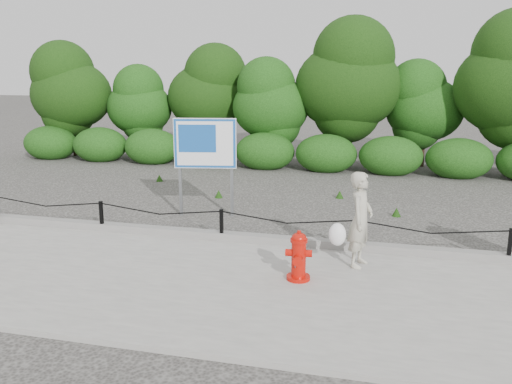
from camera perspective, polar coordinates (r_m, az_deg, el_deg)
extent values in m
plane|color=#2D2B28|center=(10.30, -3.62, -5.48)|extent=(90.00, 90.00, 0.00)
cube|color=gray|center=(8.52, -7.77, -9.36)|extent=(14.00, 4.00, 0.08)
cube|color=slate|center=(10.29, -3.54, -4.61)|extent=(14.00, 0.22, 0.14)
cube|color=black|center=(11.18, -15.96, -2.43)|extent=(0.06, 0.06, 0.60)
cube|color=black|center=(10.18, -3.65, -3.46)|extent=(0.06, 0.06, 0.60)
cube|color=black|center=(9.74, 10.55, -4.43)|extent=(0.06, 0.06, 0.60)
cube|color=black|center=(9.93, 25.15, -5.16)|extent=(0.06, 0.06, 0.60)
cylinder|color=black|center=(11.79, -21.30, -0.93)|extent=(2.50, 0.02, 0.02)
cylinder|color=black|center=(10.56, -10.14, -1.79)|extent=(2.50, 0.02, 0.02)
cylinder|color=black|center=(9.82, 3.30, -2.74)|extent=(2.50, 0.02, 0.02)
cylinder|color=black|center=(9.69, 18.00, -3.60)|extent=(2.50, 0.02, 0.02)
cylinder|color=black|center=(21.39, -18.61, 6.39)|extent=(0.18, 0.18, 2.04)
ellipsoid|color=#265313|center=(21.28, -18.89, 10.20)|extent=(3.02, 2.61, 3.27)
cylinder|color=black|center=(20.53, -12.04, 5.95)|extent=(0.18, 0.18, 1.63)
ellipsoid|color=#265313|center=(20.42, -12.20, 9.13)|extent=(2.41, 2.09, 2.61)
cylinder|color=black|center=(19.92, -5.04, 6.48)|extent=(0.18, 0.18, 1.98)
ellipsoid|color=#265313|center=(19.80, -5.12, 10.48)|extent=(2.94, 2.54, 3.17)
cylinder|color=black|center=(18.48, 1.53, 5.65)|extent=(0.18, 0.18, 1.75)
ellipsoid|color=#265313|center=(18.36, 1.55, 9.43)|extent=(2.59, 2.24, 2.79)
cylinder|color=black|center=(18.46, 9.45, 6.44)|extent=(0.18, 0.18, 2.37)
ellipsoid|color=#265313|center=(18.35, 9.64, 11.59)|extent=(3.51, 3.03, 3.79)
cylinder|color=black|center=(18.86, 17.13, 5.17)|extent=(0.18, 0.18, 1.71)
ellipsoid|color=#265313|center=(18.75, 17.38, 8.79)|extent=(2.53, 2.19, 2.74)
cylinder|color=black|center=(18.34, 25.16, 5.41)|extent=(0.18, 0.18, 2.42)
cylinder|color=#BA0F06|center=(8.45, 4.47, -8.95)|extent=(0.40, 0.40, 0.06)
cylinder|color=#BA0F06|center=(8.34, 4.51, -7.01)|extent=(0.25, 0.25, 0.55)
cylinder|color=#BA0F06|center=(8.24, 4.54, -5.09)|extent=(0.29, 0.29, 0.05)
ellipsoid|color=#BA0F06|center=(8.23, 4.55, -4.89)|extent=(0.26, 0.26, 0.17)
cylinder|color=#BA0F06|center=(8.21, 4.56, -4.25)|extent=(0.07, 0.07, 0.05)
cylinder|color=#BA0F06|center=(8.32, 3.47, -6.38)|extent=(0.11, 0.12, 0.11)
cylinder|color=#BA0F06|center=(8.30, 5.57, -6.46)|extent=(0.11, 0.12, 0.11)
cylinder|color=#BA0F06|center=(8.18, 4.43, -7.20)|extent=(0.16, 0.14, 0.15)
cylinder|color=slate|center=(8.24, 4.13, -7.64)|extent=(0.01, 0.05, 0.12)
imported|color=#ACA793|center=(8.91, 10.95, -2.86)|extent=(0.50, 0.64, 1.57)
ellipsoid|color=white|center=(8.86, 8.56, -4.44)|extent=(0.28, 0.22, 0.38)
cube|color=slate|center=(12.08, -8.00, 2.57)|extent=(0.08, 0.08, 2.19)
cube|color=slate|center=(11.91, -2.57, 2.54)|extent=(0.08, 0.08, 2.19)
cube|color=white|center=(11.85, -5.39, 5.12)|extent=(1.35, 0.31, 1.09)
cube|color=#164FA1|center=(11.82, -5.41, 5.10)|extent=(1.32, 0.27, 1.06)
cube|color=#164FA1|center=(11.83, -6.22, 5.62)|extent=(0.81, 0.17, 0.60)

